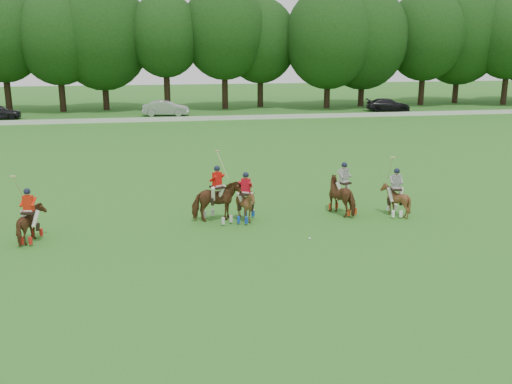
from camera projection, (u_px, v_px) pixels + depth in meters
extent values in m
plane|color=#2D6C1F|center=(205.00, 264.00, 19.73)|extent=(180.00, 180.00, 0.00)
cylinder|color=black|center=(7.00, 89.00, 62.78)|extent=(0.70, 0.70, 4.98)
ellipsoid|color=black|center=(2.00, 35.00, 61.31)|extent=(8.80, 8.80, 10.12)
cylinder|color=black|center=(62.00, 91.00, 63.39)|extent=(0.70, 0.70, 4.64)
ellipsoid|color=black|center=(57.00, 38.00, 61.97)|extent=(8.80, 8.80, 10.13)
cylinder|color=black|center=(106.00, 91.00, 65.19)|extent=(0.70, 0.70, 4.31)
ellipsoid|color=black|center=(102.00, 35.00, 63.63)|extent=(10.67, 10.67, 12.27)
cylinder|color=black|center=(167.00, 87.00, 64.80)|extent=(0.70, 0.70, 5.24)
ellipsoid|color=black|center=(165.00, 35.00, 63.37)|extent=(8.06, 8.06, 9.26)
cylinder|color=black|center=(225.00, 86.00, 66.15)|extent=(0.70, 0.70, 5.19)
ellipsoid|color=black|center=(224.00, 31.00, 64.60)|extent=(9.50, 9.50, 10.92)
cylinder|color=black|center=(260.00, 88.00, 68.30)|extent=(0.70, 0.70, 4.48)
ellipsoid|color=black|center=(260.00, 41.00, 66.92)|extent=(8.60, 8.60, 9.89)
cylinder|color=black|center=(327.00, 90.00, 66.92)|extent=(0.70, 0.70, 4.21)
ellipsoid|color=black|center=(329.00, 38.00, 65.43)|extent=(10.11, 10.11, 11.63)
cylinder|color=black|center=(361.00, 89.00, 69.01)|extent=(0.70, 0.70, 4.07)
ellipsoid|color=black|center=(364.00, 38.00, 67.51)|extent=(10.46, 10.46, 12.03)
cylinder|color=black|center=(422.00, 85.00, 70.45)|extent=(0.70, 0.70, 4.79)
ellipsoid|color=black|center=(425.00, 35.00, 68.95)|extent=(9.47, 9.47, 10.89)
cylinder|color=black|center=(456.00, 85.00, 72.88)|extent=(0.70, 0.70, 4.44)
ellipsoid|color=black|center=(460.00, 34.00, 71.29)|extent=(10.84, 10.84, 12.47)
cylinder|color=black|center=(505.00, 85.00, 70.61)|extent=(0.70, 0.70, 4.86)
ellipsoid|color=black|center=(510.00, 37.00, 69.15)|extent=(8.94, 8.94, 10.28)
cube|color=white|center=(171.00, 119.00, 55.88)|extent=(120.00, 0.10, 0.44)
imported|color=#ABAAB0|center=(166.00, 108.00, 59.96)|extent=(4.95, 2.17, 1.58)
imported|color=black|center=(388.00, 105.00, 64.14)|extent=(5.15, 2.81, 1.42)
imported|color=#4E2814|center=(30.00, 225.00, 21.82)|extent=(1.07, 1.76, 1.39)
cube|color=black|center=(29.00, 212.00, 21.69)|extent=(0.54, 0.64, 0.08)
cylinder|color=tan|center=(19.00, 188.00, 21.47)|extent=(0.19, 0.76, 1.08)
imported|color=#4E2814|center=(217.00, 202.00, 24.27)|extent=(2.27, 2.18, 1.76)
cube|color=black|center=(217.00, 187.00, 24.11)|extent=(0.67, 0.71, 0.08)
cylinder|color=tan|center=(222.00, 165.00, 24.07)|extent=(0.43, 0.67, 1.08)
imported|color=#4E2814|center=(246.00, 205.00, 24.33)|extent=(1.60, 1.67, 1.43)
cube|color=black|center=(246.00, 193.00, 24.20)|extent=(0.64, 0.69, 0.08)
cylinder|color=tan|center=(253.00, 196.00, 24.14)|extent=(0.12, 0.20, 1.29)
imported|color=#4E2814|center=(343.00, 196.00, 25.43)|extent=(1.63, 2.14, 1.65)
cube|color=black|center=(344.00, 183.00, 25.28)|extent=(0.64, 0.69, 0.08)
cylinder|color=tan|center=(339.00, 185.00, 25.13)|extent=(0.12, 0.20, 1.29)
imported|color=#4E2814|center=(395.00, 200.00, 25.21)|extent=(1.35, 1.46, 1.40)
cube|color=black|center=(396.00, 189.00, 25.08)|extent=(0.54, 0.63, 0.08)
cylinder|color=tan|center=(390.00, 168.00, 24.85)|extent=(0.18, 0.76, 1.08)
sphere|color=white|center=(310.00, 238.00, 22.23)|extent=(0.09, 0.09, 0.09)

